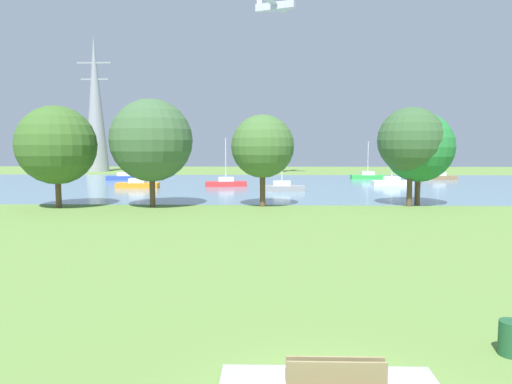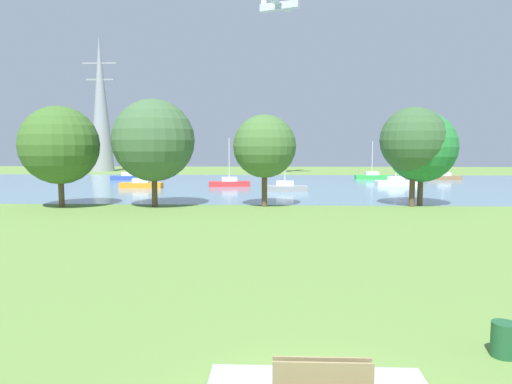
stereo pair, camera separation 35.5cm
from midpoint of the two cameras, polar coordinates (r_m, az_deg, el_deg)
The scene contains 18 objects.
ground_plane at distance 30.60m, azimuth 3.51°, elevation -3.48°, with size 160.00×160.00×0.00m, color olive.
bench_facing_water at distance 9.57m, azimuth 8.20°, elevation -21.46°, with size 1.80×0.48×0.89m.
litter_bin at distance 12.75m, azimuth 27.66°, elevation -15.33°, with size 0.56×0.56×0.80m, color #1E512D.
water_surface at distance 58.41m, azimuth 2.59°, elevation 0.85°, with size 140.00×40.00×0.02m, color slate.
sailboat_red at distance 56.20m, azimuth -3.83°, elevation 1.11°, with size 4.99×2.32×5.73m.
sailboat_gray at distance 50.09m, azimuth 2.93°, elevation 0.59°, with size 4.81×1.53×6.88m.
sailboat_brown at distance 71.97m, azimuth 20.99°, elevation 1.75°, with size 4.86×1.72×7.60m.
sailboat_green at distance 70.32m, azimuth 13.15°, elevation 1.87°, with size 4.82×1.55×5.47m.
sailboat_white at distance 59.68m, azimuth 15.86°, elevation 1.17°, with size 4.93×1.97×6.16m.
sailboat_blue at distance 69.09m, azimuth -15.76°, elevation 1.75°, with size 5.01×2.50×5.93m.
sailboat_orange at distance 55.68m, azimuth -14.25°, elevation 0.91°, with size 4.81×1.54×5.49m.
tree_west_far at distance 40.01m, azimuth -23.13°, elevation 5.20°, with size 6.09×6.09×7.92m.
tree_east_near at distance 38.07m, azimuth -12.75°, elevation 6.08°, with size 6.45×6.45×8.47m.
tree_west_near at distance 37.46m, azimuth 0.53°, elevation 5.50°, with size 4.99×4.99×7.28m.
tree_east_far at distance 39.46m, azimuth 17.92°, elevation 5.92°, with size 5.24×5.24×7.87m.
tree_mid_shore at distance 40.30m, azimuth 18.78°, elevation 5.13°, with size 5.62×5.62×7.53m.
electricity_pylon at distance 94.95m, azimuth -18.87°, elevation 9.99°, with size 6.40×4.40×25.20m.
light_aircraft at distance 79.17m, azimuth 2.19°, elevation 21.46°, with size 6.34×8.19×2.10m.
Camera 1 is at (-1.22, -8.21, 4.81)m, focal length 33.22 mm.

